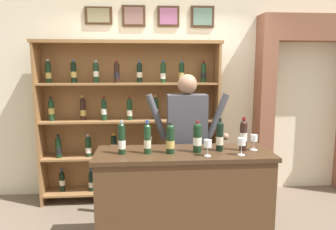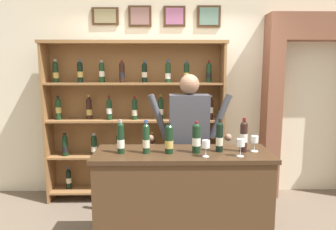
{
  "view_description": "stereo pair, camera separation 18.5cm",
  "coord_description": "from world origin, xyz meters",
  "px_view_note": "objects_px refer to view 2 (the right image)",
  "views": [
    {
      "loc": [
        -0.28,
        -2.84,
        1.77
      ],
      "look_at": [
        -0.05,
        0.16,
        1.31
      ],
      "focal_mm": 33.51,
      "sensor_mm": 36.0,
      "label": 1
    },
    {
      "loc": [
        -0.1,
        -2.85,
        1.77
      ],
      "look_at": [
        -0.05,
        0.16,
        1.31
      ],
      "focal_mm": 33.51,
      "sensor_mm": 36.0,
      "label": 2
    }
  ],
  "objects_px": {
    "tasting_counter": "(182,201)",
    "tasting_bottle_rosso": "(121,138)",
    "tasting_bottle_bianco": "(196,138)",
    "wine_glass_right": "(241,144)",
    "wine_shelf": "(135,117)",
    "tasting_bottle_brunello": "(146,138)",
    "tasting_bottle_prosecco": "(169,139)",
    "tasting_bottle_chianti": "(219,137)",
    "wine_glass_center": "(255,140)",
    "tasting_bottle_vin_santo": "(244,136)",
    "wine_glass_spare": "(206,145)",
    "shopkeeper": "(189,133)"
  },
  "relations": [
    {
      "from": "tasting_bottle_brunello",
      "to": "wine_shelf",
      "type": "bearing_deg",
      "value": 99.59
    },
    {
      "from": "tasting_bottle_rosso",
      "to": "tasting_bottle_brunello",
      "type": "distance_m",
      "value": 0.23
    },
    {
      "from": "tasting_bottle_bianco",
      "to": "wine_glass_center",
      "type": "distance_m",
      "value": 0.55
    },
    {
      "from": "wine_shelf",
      "to": "tasting_bottle_rosso",
      "type": "relative_size",
      "value": 7.46
    },
    {
      "from": "tasting_bottle_vin_santo",
      "to": "wine_glass_spare",
      "type": "bearing_deg",
      "value": -156.93
    },
    {
      "from": "tasting_bottle_vin_santo",
      "to": "wine_glass_spare",
      "type": "distance_m",
      "value": 0.41
    },
    {
      "from": "tasting_bottle_prosecco",
      "to": "wine_shelf",
      "type": "bearing_deg",
      "value": 108.48
    },
    {
      "from": "tasting_counter",
      "to": "tasting_bottle_rosso",
      "type": "bearing_deg",
      "value": -176.48
    },
    {
      "from": "tasting_counter",
      "to": "tasting_bottle_chianti",
      "type": "xyz_separation_m",
      "value": [
        0.35,
        0.01,
        0.63
      ]
    },
    {
      "from": "tasting_counter",
      "to": "tasting_bottle_chianti",
      "type": "bearing_deg",
      "value": 1.08
    },
    {
      "from": "tasting_bottle_brunello",
      "to": "tasting_bottle_bianco",
      "type": "relative_size",
      "value": 1.04
    },
    {
      "from": "wine_glass_right",
      "to": "tasting_counter",
      "type": "bearing_deg",
      "value": 162.79
    },
    {
      "from": "shopkeeper",
      "to": "tasting_bottle_bianco",
      "type": "relative_size",
      "value": 5.7
    },
    {
      "from": "tasting_bottle_brunello",
      "to": "tasting_bottle_bianco",
      "type": "distance_m",
      "value": 0.46
    },
    {
      "from": "wine_shelf",
      "to": "tasting_counter",
      "type": "xyz_separation_m",
      "value": [
        0.55,
        -1.23,
        -0.63
      ]
    },
    {
      "from": "wine_glass_spare",
      "to": "tasting_bottle_brunello",
      "type": "bearing_deg",
      "value": 166.94
    },
    {
      "from": "tasting_counter",
      "to": "shopkeeper",
      "type": "bearing_deg",
      "value": 78.91
    },
    {
      "from": "shopkeeper",
      "to": "tasting_bottle_vin_santo",
      "type": "height_order",
      "value": "shopkeeper"
    },
    {
      "from": "tasting_bottle_bianco",
      "to": "tasting_bottle_chianti",
      "type": "relative_size",
      "value": 0.95
    },
    {
      "from": "wine_shelf",
      "to": "tasting_bottle_brunello",
      "type": "bearing_deg",
      "value": -80.41
    },
    {
      "from": "wine_shelf",
      "to": "tasting_bottle_vin_santo",
      "type": "bearing_deg",
      "value": -47.64
    },
    {
      "from": "tasting_counter",
      "to": "shopkeeper",
      "type": "relative_size",
      "value": 0.98
    },
    {
      "from": "shopkeeper",
      "to": "tasting_bottle_bianco",
      "type": "xyz_separation_m",
      "value": [
        0.02,
        -0.54,
        0.07
      ]
    },
    {
      "from": "wine_glass_right",
      "to": "wine_glass_spare",
      "type": "distance_m",
      "value": 0.31
    },
    {
      "from": "tasting_bottle_vin_santo",
      "to": "tasting_bottle_bianco",
      "type": "bearing_deg",
      "value": -176.57
    },
    {
      "from": "tasting_counter",
      "to": "wine_glass_center",
      "type": "bearing_deg",
      "value": 0.55
    },
    {
      "from": "wine_glass_spare",
      "to": "wine_glass_center",
      "type": "distance_m",
      "value": 0.51
    },
    {
      "from": "tasting_bottle_brunello",
      "to": "tasting_bottle_bianco",
      "type": "height_order",
      "value": "tasting_bottle_brunello"
    },
    {
      "from": "wine_shelf",
      "to": "tasting_bottle_bianco",
      "type": "bearing_deg",
      "value": -61.7
    },
    {
      "from": "wine_shelf",
      "to": "tasting_counter",
      "type": "bearing_deg",
      "value": -65.79
    },
    {
      "from": "tasting_bottle_vin_santo",
      "to": "wine_glass_center",
      "type": "bearing_deg",
      "value": 5.29
    },
    {
      "from": "wine_shelf",
      "to": "tasting_bottle_rosso",
      "type": "bearing_deg",
      "value": -90.86
    },
    {
      "from": "tasting_bottle_rosso",
      "to": "tasting_bottle_bianco",
      "type": "distance_m",
      "value": 0.7
    },
    {
      "from": "tasting_bottle_prosecco",
      "to": "wine_glass_center",
      "type": "relative_size",
      "value": 1.91
    },
    {
      "from": "tasting_bottle_prosecco",
      "to": "wine_glass_spare",
      "type": "xyz_separation_m",
      "value": [
        0.32,
        -0.12,
        -0.03
      ]
    },
    {
      "from": "tasting_counter",
      "to": "tasting_bottle_bianco",
      "type": "distance_m",
      "value": 0.65
    },
    {
      "from": "wine_glass_right",
      "to": "wine_shelf",
      "type": "bearing_deg",
      "value": 127.37
    },
    {
      "from": "tasting_bottle_brunello",
      "to": "tasting_bottle_rosso",
      "type": "bearing_deg",
      "value": 179.07
    },
    {
      "from": "wine_shelf",
      "to": "wine_glass_right",
      "type": "height_order",
      "value": "wine_shelf"
    },
    {
      "from": "wine_shelf",
      "to": "shopkeeper",
      "type": "distance_m",
      "value": 0.97
    },
    {
      "from": "wine_glass_right",
      "to": "tasting_bottle_vin_santo",
      "type": "bearing_deg",
      "value": 66.92
    },
    {
      "from": "tasting_bottle_brunello",
      "to": "wine_glass_right",
      "type": "bearing_deg",
      "value": -7.94
    },
    {
      "from": "tasting_bottle_rosso",
      "to": "tasting_bottle_bianco",
      "type": "relative_size",
      "value": 1.06
    },
    {
      "from": "wine_glass_spare",
      "to": "tasting_bottle_chianti",
      "type": "bearing_deg",
      "value": 48.62
    },
    {
      "from": "tasting_counter",
      "to": "tasting_bottle_rosso",
      "type": "distance_m",
      "value": 0.85
    },
    {
      "from": "tasting_bottle_bianco",
      "to": "wine_glass_right",
      "type": "height_order",
      "value": "tasting_bottle_bianco"
    },
    {
      "from": "tasting_bottle_chianti",
      "to": "wine_glass_spare",
      "type": "xyz_separation_m",
      "value": [
        -0.15,
        -0.17,
        -0.03
      ]
    },
    {
      "from": "tasting_bottle_vin_santo",
      "to": "wine_glass_spare",
      "type": "relative_size",
      "value": 2.15
    },
    {
      "from": "wine_shelf",
      "to": "wine_glass_right",
      "type": "relative_size",
      "value": 14.71
    },
    {
      "from": "tasting_counter",
      "to": "tasting_bottle_bianco",
      "type": "height_order",
      "value": "tasting_bottle_bianco"
    }
  ]
}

